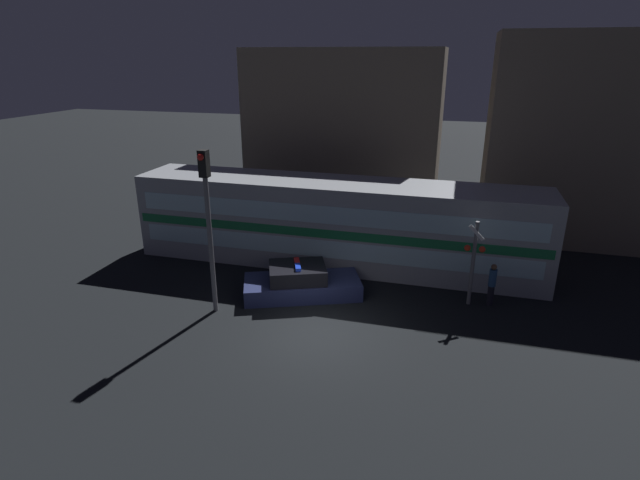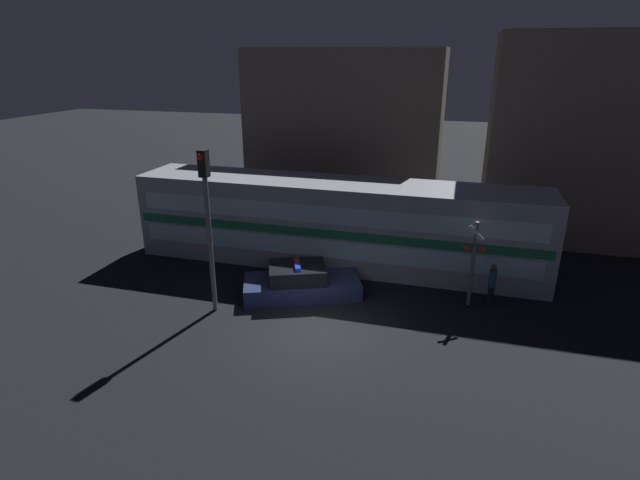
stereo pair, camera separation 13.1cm
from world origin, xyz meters
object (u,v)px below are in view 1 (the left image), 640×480
at_px(police_car, 301,283).
at_px(traffic_light_corner, 208,215).
at_px(crossing_signal_near, 473,259).
at_px(train, 336,223).
at_px(pedestrian, 492,284).

distance_m(police_car, traffic_light_corner, 4.60).
bearing_deg(crossing_signal_near, police_car, -171.76).
xyz_separation_m(crossing_signal_near, traffic_light_corner, (-8.92, -2.96, 1.83)).
relative_size(train, crossing_signal_near, 5.45).
xyz_separation_m(train, crossing_signal_near, (5.77, -2.56, -0.03)).
relative_size(pedestrian, crossing_signal_near, 0.51).
bearing_deg(police_car, train, 59.39).
bearing_deg(train, pedestrian, -20.14).
xyz_separation_m(pedestrian, traffic_light_corner, (-9.68, -3.13, 2.82)).
bearing_deg(police_car, traffic_light_corner, -164.17).
height_order(train, pedestrian, train).
height_order(pedestrian, traffic_light_corner, traffic_light_corner).
bearing_deg(train, police_car, -98.50).
bearing_deg(police_car, crossing_signal_near, -13.88).
distance_m(train, police_car, 3.77).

